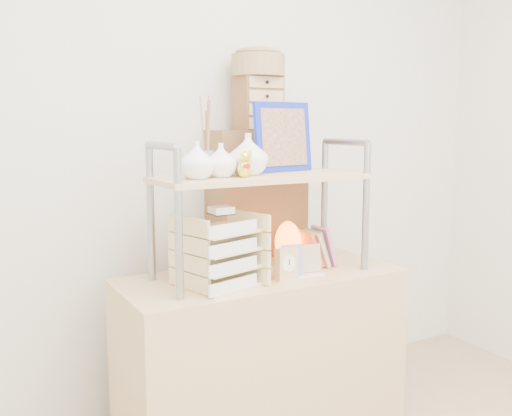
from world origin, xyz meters
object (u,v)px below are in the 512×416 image
(desk, at_px, (262,359))
(salt_lamp, at_px, (288,243))
(cabinet, at_px, (256,267))
(letter_tray, at_px, (221,255))

(desk, relative_size, salt_lamp, 5.94)
(desk, bearing_deg, salt_lamp, 23.27)
(desk, xyz_separation_m, cabinet, (0.18, 0.37, 0.30))
(letter_tray, relative_size, salt_lamp, 1.57)
(salt_lamp, bearing_deg, cabinet, 89.40)
(desk, relative_size, cabinet, 0.89)
(desk, distance_m, letter_tray, 0.55)
(letter_tray, bearing_deg, cabinet, 47.42)
(cabinet, distance_m, salt_lamp, 0.34)
(cabinet, height_order, letter_tray, cabinet)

